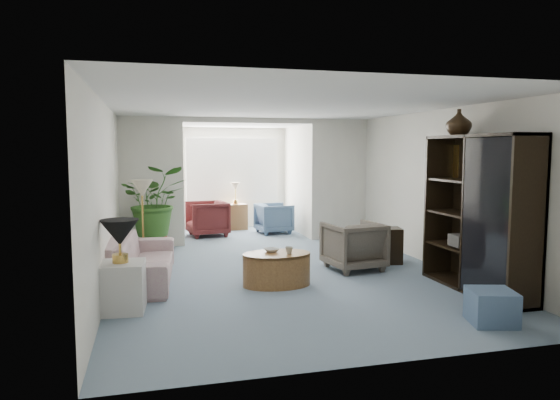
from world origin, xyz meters
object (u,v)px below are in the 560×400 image
object	(u,v)px
ottoman	(491,307)
plant_pot	(156,244)
sunroom_table	(236,217)
end_table	(121,287)
side_table_dark	(386,245)
sunroom_chair_blue	(274,218)
framed_picture	(449,161)
wingback_chair	(354,246)
entertainment_cabinet	(478,214)
sunroom_chair_maroon	(207,218)
cabinet_urn	(459,122)
table_lamp	(120,233)
sofa	(141,259)
floor_lamp	(142,188)
coffee_bowl	(271,250)
coffee_table	(277,269)
coffee_cup	(289,250)

from	to	relation	value
ottoman	plant_pot	bearing A→B (deg)	125.96
sunroom_table	end_table	bearing A→B (deg)	-111.86
side_table_dark	sunroom_chair_blue	distance (m)	3.56
side_table_dark	plant_pot	xyz separation A→B (m)	(-3.68, 1.77, -0.13)
framed_picture	wingback_chair	distance (m)	1.93
framed_picture	side_table_dark	bearing A→B (deg)	129.37
entertainment_cabinet	sunroom_chair_maroon	bearing A→B (deg)	119.59
cabinet_urn	sunroom_chair_maroon	size ratio (longest dim) A/B	0.43
sunroom_table	table_lamp	bearing A→B (deg)	-111.86
sunroom_table	sofa	bearing A→B (deg)	-115.62
end_table	table_lamp	world-z (taller)	table_lamp
floor_lamp	framed_picture	bearing A→B (deg)	-19.84
sofa	floor_lamp	xyz separation A→B (m)	(0.03, 1.08, 0.93)
floor_lamp	coffee_bowl	size ratio (longest dim) A/B	1.76
coffee_bowl	sunroom_chair_blue	xyz separation A→B (m)	(1.07, 4.20, -0.14)
framed_picture	coffee_table	distance (m)	3.10
entertainment_cabinet	end_table	bearing A→B (deg)	176.48
coffee_bowl	cabinet_urn	world-z (taller)	cabinet_urn
sofa	coffee_table	size ratio (longest dim) A/B	2.30
coffee_bowl	sofa	bearing A→B (deg)	161.51
floor_lamp	cabinet_urn	bearing A→B (deg)	-27.20
coffee_cup	sunroom_chair_blue	xyz separation A→B (m)	(0.87, 4.40, -0.16)
sunroom_chair_blue	sunroom_chair_maroon	xyz separation A→B (m)	(-1.50, 0.00, 0.04)
framed_picture	coffee_bowl	bearing A→B (deg)	-179.19
framed_picture	entertainment_cabinet	xyz separation A→B (m)	(-0.23, -1.07, -0.67)
framed_picture	cabinet_urn	size ratio (longest dim) A/B	1.38
wingback_chair	sunroom_chair_maroon	size ratio (longest dim) A/B	0.99
table_lamp	sunroom_chair_blue	size ratio (longest dim) A/B	0.60
end_table	floor_lamp	size ratio (longest dim) A/B	1.60
coffee_cup	sunroom_table	xyz separation A→B (m)	(0.12, 5.15, -0.20)
wingback_chair	sunroom_table	bearing A→B (deg)	-83.46
coffee_table	coffee_bowl	bearing A→B (deg)	116.57
side_table_dark	ottoman	distance (m)	3.01
floor_lamp	sunroom_chair_blue	distance (m)	3.90
framed_picture	sofa	size ratio (longest dim) A/B	0.23
wingback_chair	table_lamp	bearing A→B (deg)	12.67
coffee_cup	wingback_chair	xyz separation A→B (m)	(1.24, 0.71, -0.12)
framed_picture	end_table	xyz separation A→B (m)	(-4.75, -0.80, -1.41)
sunroom_chair_blue	plant_pot	bearing A→B (deg)	115.06
end_table	coffee_cup	size ratio (longest dim) A/B	5.42
table_lamp	coffee_bowl	bearing A→B (deg)	21.01
plant_pot	sunroom_table	world-z (taller)	sunroom_table
table_lamp	coffee_cup	xyz separation A→B (m)	(2.17, 0.56, -0.43)
wingback_chair	sunroom_chair_blue	bearing A→B (deg)	-91.86
floor_lamp	entertainment_cabinet	bearing A→B (deg)	-32.23
sunroom_chair_maroon	entertainment_cabinet	bearing A→B (deg)	22.61
plant_pot	sunroom_table	distance (m)	3.02
entertainment_cabinet	sunroom_chair_blue	size ratio (longest dim) A/B	2.79
ottoman	sunroom_chair_blue	xyz separation A→B (m)	(-0.85, 6.39, 0.15)
framed_picture	wingback_chair	bearing A→B (deg)	160.61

